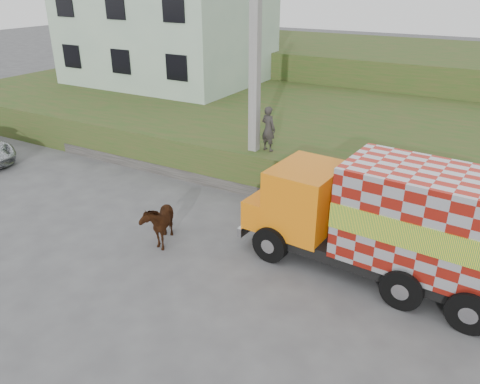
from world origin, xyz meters
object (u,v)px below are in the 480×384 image
Objects in this scene: cow at (159,221)px; pedestrian at (268,129)px; utility_pole at (255,75)px; cargo_truck at (391,221)px.

cow is 5.15m from pedestrian.
utility_pole is 5.15× the size of pedestrian.
utility_pole reaches higher than pedestrian.
utility_pole is 5.74m from cow.
cargo_truck reaches higher than cow.
pedestrian reaches higher than cargo_truck.
utility_pole is 6.73m from cargo_truck.
cow is (-6.05, -1.50, -0.91)m from cargo_truck.
pedestrian is at bearing 52.66° from cow.
cargo_truck is at bearing -29.41° from utility_pole.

